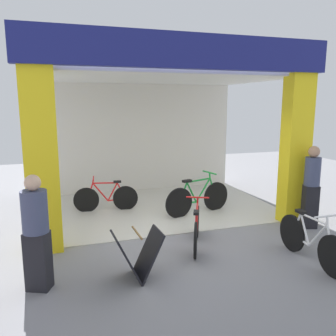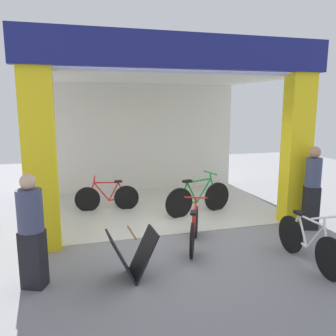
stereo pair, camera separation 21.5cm
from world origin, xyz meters
TOP-DOWN VIEW (x-y plane):
  - ground_plane at (0.00, 0.00)m, footprint 19.05×19.05m
  - shop_facade at (0.00, 1.90)m, footprint 5.73×4.04m
  - bicycle_inside_0 at (-1.21, 1.93)m, footprint 1.49×0.41m
  - bicycle_inside_1 at (0.77, 1.08)m, footprint 1.70×0.56m
  - bicycle_parked_0 at (1.53, -1.76)m, footprint 0.44×1.62m
  - bicycle_parked_1 at (0.04, -0.62)m, footprint 0.67×1.41m
  - sandwich_board_sign at (-1.22, -1.43)m, footprint 0.72×0.54m
  - pedestrian_0 at (-2.56, -1.30)m, footprint 0.45×0.45m
  - pedestrian_1 at (2.61, -0.42)m, footprint 0.38×0.38m

SIDE VIEW (x-z plane):
  - ground_plane at x=0.00m, z-range 0.00..0.00m
  - bicycle_inside_0 at x=-1.21m, z-range -0.08..0.74m
  - bicycle_parked_1 at x=0.04m, z-range -0.08..0.76m
  - bicycle_parked_0 at x=1.53m, z-range -0.09..0.80m
  - sandwich_board_sign at x=-1.22m, z-range 0.00..0.72m
  - bicycle_inside_1 at x=0.77m, z-range -0.10..0.86m
  - pedestrian_0 at x=-2.56m, z-range 0.02..1.63m
  - pedestrian_1 at x=2.61m, z-range 0.02..1.71m
  - shop_facade at x=0.00m, z-range 0.15..3.86m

